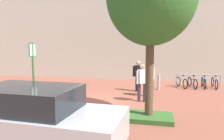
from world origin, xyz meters
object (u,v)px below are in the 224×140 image
(person_suited_dark, at_px, (138,74))
(person_shirt_blue, at_px, (150,77))
(bike_at_sign, at_px, (34,101))
(parking_sign_post, at_px, (33,67))
(car_silver_sedan, at_px, (34,118))
(bollard_steel, at_px, (159,82))
(bike_rack_cluster, at_px, (198,82))
(person_casual_tan, at_px, (142,80))

(person_suited_dark, xyz_separation_m, person_shirt_blue, (0.70, -1.09, 0.00))
(person_suited_dark, height_order, person_shirt_blue, same)
(bike_at_sign, bearing_deg, person_suited_dark, 50.56)
(person_suited_dark, bearing_deg, parking_sign_post, -128.08)
(bike_at_sign, bearing_deg, car_silver_sedan, -56.69)
(parking_sign_post, distance_m, bollard_steel, 7.18)
(parking_sign_post, bearing_deg, person_suited_dark, 51.92)
(parking_sign_post, relative_size, bollard_steel, 2.96)
(parking_sign_post, height_order, person_shirt_blue, parking_sign_post)
(bike_rack_cluster, bearing_deg, bike_at_sign, -138.50)
(person_casual_tan, height_order, car_silver_sedan, person_casual_tan)
(bollard_steel, bearing_deg, parking_sign_post, -131.69)
(person_suited_dark, relative_size, person_casual_tan, 1.00)
(parking_sign_post, distance_m, person_casual_tan, 4.68)
(parking_sign_post, xyz_separation_m, person_casual_tan, (3.97, 2.37, -0.74))
(parking_sign_post, bearing_deg, person_casual_tan, 30.89)
(bollard_steel, height_order, person_shirt_blue, person_shirt_blue)
(bike_at_sign, xyz_separation_m, bollard_steel, (4.79, 5.17, 0.10))
(bollard_steel, bearing_deg, bike_rack_cluster, 25.98)
(parking_sign_post, bearing_deg, person_shirt_blue, 39.05)
(bike_rack_cluster, bearing_deg, parking_sign_post, -137.66)
(person_casual_tan, bearing_deg, person_suited_dark, 100.50)
(person_shirt_blue, bearing_deg, car_silver_sedan, -111.97)
(bike_at_sign, xyz_separation_m, person_shirt_blue, (4.35, 3.35, 0.63))
(person_shirt_blue, bearing_deg, person_casual_tan, -105.24)
(bike_rack_cluster, relative_size, bollard_steel, 2.93)
(parking_sign_post, xyz_separation_m, bollard_steel, (4.70, 5.28, -1.28))
(parking_sign_post, height_order, person_casual_tan, parking_sign_post)
(bike_rack_cluster, height_order, person_suited_dark, person_suited_dark)
(bike_rack_cluster, bearing_deg, bollard_steel, -154.02)
(bollard_steel, relative_size, person_shirt_blue, 0.52)
(bollard_steel, relative_size, person_suited_dark, 0.52)
(parking_sign_post, bearing_deg, bollard_steel, 48.31)
(bike_at_sign, relative_size, bollard_steel, 1.84)
(parking_sign_post, distance_m, car_silver_sedan, 3.38)
(person_suited_dark, bearing_deg, person_casual_tan, -79.50)
(person_casual_tan, distance_m, car_silver_sedan, 5.55)
(person_suited_dark, xyz_separation_m, car_silver_sedan, (-1.79, -7.26, -0.23))
(bike_rack_cluster, height_order, car_silver_sedan, car_silver_sedan)
(bike_at_sign, relative_size, person_suited_dark, 0.96)
(bollard_steel, relative_size, car_silver_sedan, 0.21)
(bike_at_sign, bearing_deg, parking_sign_post, -51.07)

